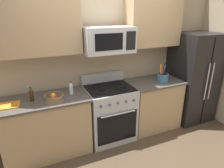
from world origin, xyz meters
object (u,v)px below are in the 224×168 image
Objects in this scene: microwave at (108,40)px; range_oven at (109,112)px; refrigerator at (192,78)px; bottle_vinegar at (71,88)px; bottle_soy at (31,95)px; cutting_board at (4,106)px; utensil_crock at (163,77)px; fruit_basket at (54,97)px.

range_oven is at bearing -89.97° from microwave.
range_oven is 0.64× the size of refrigerator.
microwave is 3.82× the size of bottle_vinegar.
refrigerator is at bearing -0.20° from bottle_soy.
bottle_soy is at bearing 179.80° from refrigerator.
range_oven is 2.84× the size of cutting_board.
microwave is at bearing 178.52° from refrigerator.
range_oven is 1.13m from utensil_crock.
bottle_soy is (-1.17, -0.01, 0.53)m from range_oven.
refrigerator is 1.95m from microwave.
microwave is at bearing 175.13° from utensil_crock.
microwave is 1.22m from utensil_crock.
fruit_basket reaches higher than cutting_board.
cutting_board is at bearing -174.43° from bottle_soy.
bottle_vinegar is (-1.62, 0.08, 0.02)m from utensil_crock.
cutting_board is (-0.63, 0.09, -0.04)m from fruit_basket.
utensil_crock is at bearing -1.34° from bottle_soy.
refrigerator is at bearing 0.42° from cutting_board.
refrigerator is at bearing -1.48° from microwave.
cutting_board is (-3.29, -0.02, 0.06)m from refrigerator.
refrigerator is 4.46× the size of cutting_board.
bottle_soy reaches higher than range_oven.
utensil_crock is 1.54× the size of bottle_soy.
bottle_vinegar reaches higher than fruit_basket.
bottle_vinegar is at bearing 179.06° from refrigerator.
range_oven is at bearing -2.05° from bottle_vinegar.
utensil_crock is at bearing 2.11° from fruit_basket.
utensil_crock is 0.83× the size of cutting_board.
bottle_vinegar reaches higher than range_oven.
bottle_soy is (-1.17, -0.04, -0.67)m from microwave.
refrigerator is 8.32× the size of bottle_soy.
fruit_basket is 1.33× the size of bottle_vinegar.
fruit_basket is (-0.89, -0.13, 0.49)m from range_oven.
fruit_basket is 0.31m from bottle_vinegar.
cutting_board is (-1.52, -0.07, -0.76)m from microwave.
utensil_crock is at bearing -176.96° from refrigerator.
fruit_basket is (-1.89, -0.07, -0.02)m from utensil_crock.
range_oven is 1.28m from bottle_soy.
refrigerator is 5.38× the size of utensil_crock.
refrigerator is 8.57× the size of bottle_vinegar.
microwave is 2.86× the size of fruit_basket.
refrigerator is 2.66m from fruit_basket.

